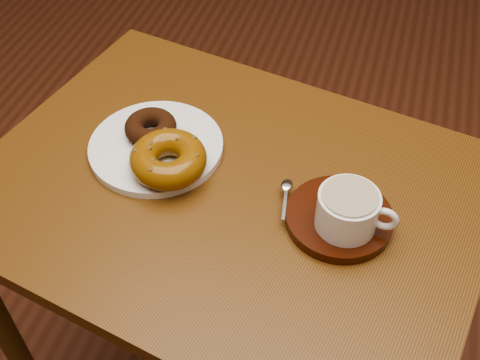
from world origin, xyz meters
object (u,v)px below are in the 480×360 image
(donut_plate, at_px, (156,147))
(saucer, at_px, (339,218))
(cafe_table, at_px, (229,233))
(coffee_cup, at_px, (349,210))

(donut_plate, distance_m, saucer, 0.34)
(saucer, bearing_deg, donut_plate, 168.05)
(cafe_table, distance_m, saucer, 0.23)
(cafe_table, bearing_deg, saucer, 4.08)
(cafe_table, xyz_separation_m, saucer, (0.19, -0.02, 0.13))
(saucer, bearing_deg, cafe_table, 172.74)
(donut_plate, distance_m, coffee_cup, 0.36)
(donut_plate, xyz_separation_m, saucer, (0.33, -0.07, 0.00))
(donut_plate, bearing_deg, saucer, -11.95)
(saucer, relative_size, coffee_cup, 1.36)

